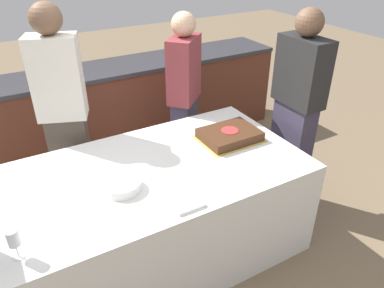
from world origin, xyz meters
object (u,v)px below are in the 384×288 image
(cake, at_px, (230,135))
(person_standing_back, at_px, (64,115))
(wine_glass, at_px, (13,239))
(person_seated_right, at_px, (296,113))
(plate_stack, at_px, (122,185))
(person_cutting_cake, at_px, (184,100))

(cake, distance_m, person_standing_back, 1.25)
(wine_glass, distance_m, person_seated_right, 2.14)
(plate_stack, relative_size, person_seated_right, 0.14)
(person_cutting_cake, xyz_separation_m, person_seated_right, (0.57, -0.77, 0.05))
(person_cutting_cake, distance_m, person_standing_back, 1.03)
(cake, distance_m, wine_glass, 1.60)
(plate_stack, bearing_deg, person_standing_back, 97.24)
(person_seated_right, distance_m, person_standing_back, 1.78)
(plate_stack, height_order, person_standing_back, person_standing_back)
(person_standing_back, bearing_deg, plate_stack, 118.49)
(plate_stack, xyz_separation_m, person_seated_right, (1.49, 0.11, 0.08))
(wine_glass, relative_size, person_standing_back, 0.10)
(wine_glass, relative_size, person_cutting_cake, 0.11)
(cake, bearing_deg, wine_glass, -163.80)
(person_standing_back, bearing_deg, person_seated_right, 175.51)
(cake, distance_m, person_cutting_cake, 0.70)
(plate_stack, bearing_deg, cake, 11.41)
(cake, distance_m, person_seated_right, 0.58)
(person_seated_right, height_order, person_standing_back, person_standing_back)
(wine_glass, bearing_deg, plate_stack, 22.83)
(person_standing_back, bearing_deg, cake, 167.06)
(cake, bearing_deg, person_standing_back, 145.81)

